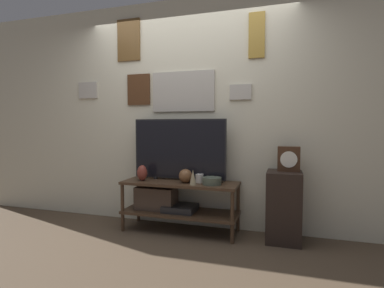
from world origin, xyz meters
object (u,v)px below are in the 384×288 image
object	(u,v)px
vase_wide_bowl	(212,181)
vase_round_glass	(186,176)
mantel_clock	(289,159)
vase_urn_stoneware	(142,173)
television	(179,149)
vase_slim_bronze	(193,177)
candle_jar	(199,178)

from	to	relation	value
vase_wide_bowl	vase_round_glass	distance (m)	0.31
vase_round_glass	mantel_clock	xyz separation A→B (m)	(1.09, 0.11, 0.21)
vase_urn_stoneware	mantel_clock	world-z (taller)	mantel_clock
vase_round_glass	television	bearing A→B (deg)	131.99
mantel_clock	television	bearing A→B (deg)	178.78
vase_round_glass	mantel_clock	world-z (taller)	mantel_clock
vase_slim_bronze	vase_urn_stoneware	distance (m)	0.64
television	vase_slim_bronze	world-z (taller)	television
vase_wide_bowl	candle_jar	size ratio (longest dim) A/B	2.13
vase_urn_stoneware	vase_round_glass	size ratio (longest dim) A/B	1.18
vase_slim_bronze	vase_urn_stoneware	world-z (taller)	vase_urn_stoneware
vase_round_glass	vase_urn_stoneware	bearing A→B (deg)	-177.19
candle_jar	mantel_clock	bearing A→B (deg)	3.80
vase_urn_stoneware	vase_wide_bowl	size ratio (longest dim) A/B	0.88
candle_jar	vase_slim_bronze	bearing A→B (deg)	-102.81
mantel_clock	vase_slim_bronze	bearing A→B (deg)	-168.11
television	vase_wide_bowl	world-z (taller)	television
vase_slim_bronze	mantel_clock	bearing A→B (deg)	11.89
vase_slim_bronze	candle_jar	distance (m)	0.15
vase_slim_bronze	mantel_clock	world-z (taller)	mantel_clock
television	mantel_clock	bearing A→B (deg)	-1.22
vase_wide_bowl	candle_jar	xyz separation A→B (m)	(-0.16, 0.06, 0.01)
vase_slim_bronze	vase_wide_bowl	bearing A→B (deg)	22.47
candle_jar	mantel_clock	world-z (taller)	mantel_clock
vase_urn_stoneware	candle_jar	bearing A→B (deg)	6.23
vase_urn_stoneware	candle_jar	distance (m)	0.67
television	vase_slim_bronze	size ratio (longest dim) A/B	6.66
television	vase_slim_bronze	xyz separation A→B (m)	(0.24, -0.23, -0.28)
vase_wide_bowl	candle_jar	bearing A→B (deg)	157.70
television	candle_jar	bearing A→B (deg)	-18.14
vase_urn_stoneware	candle_jar	size ratio (longest dim) A/B	1.87
vase_slim_bronze	candle_jar	world-z (taller)	vase_slim_bronze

